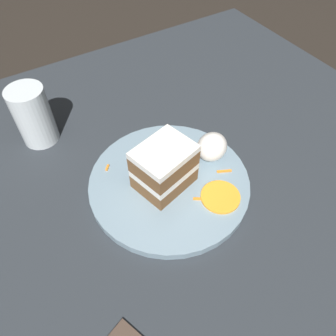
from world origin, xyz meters
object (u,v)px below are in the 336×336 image
cream_dollop (212,147)px  drinking_glass (35,119)px  orange_garnish (220,197)px  plate (168,181)px  cake_slice (163,166)px

cream_dollop → drinking_glass: 0.34m
orange_garnish → drinking_glass: size_ratio=0.57×
cream_dollop → orange_garnish: cream_dollop is taller
plate → orange_garnish: 0.10m
cream_dollop → drinking_glass: bearing=137.1°
plate → drinking_glass: drinking_glass is taller
orange_garnish → cake_slice: bearing=128.5°
orange_garnish → drinking_glass: bearing=123.6°
plate → drinking_glass: bearing=123.6°
orange_garnish → drinking_glass: 0.38m
cream_dollop → cake_slice: bearing=-178.7°
drinking_glass → cream_dollop: bearing=-42.9°
plate → orange_garnish: orange_garnish is taller
cake_slice → orange_garnish: 0.11m
plate → cake_slice: size_ratio=2.61×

